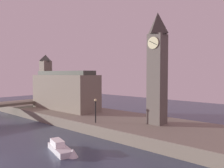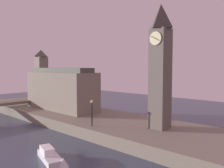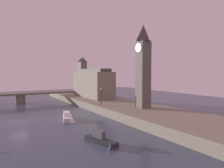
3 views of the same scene
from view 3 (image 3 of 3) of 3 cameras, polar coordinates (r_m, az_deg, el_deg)
ground_plane at (r=38.16m, az=-23.75°, el=-9.33°), size 120.00×120.00×0.00m
far_embankment at (r=44.97m, az=2.58°, el=-6.20°), size 70.00×12.00×1.50m
clock_tower at (r=39.52m, az=8.38°, el=4.99°), size 2.32×2.36×15.21m
parliament_hall at (r=57.00m, az=-5.43°, el=0.31°), size 15.48×5.01×10.96m
bridge_span at (r=59.81m, az=-24.07°, el=-2.96°), size 2.65×33.78×2.68m
streetlamp at (r=42.56m, az=-2.97°, el=-2.80°), size 0.36×0.36×3.39m
boat_ferry_white at (r=36.92m, az=-11.62°, el=-8.86°), size 5.34×2.65×1.46m
boat_barge_dark at (r=24.74m, az=-2.61°, el=-14.91°), size 5.21×2.21×1.67m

